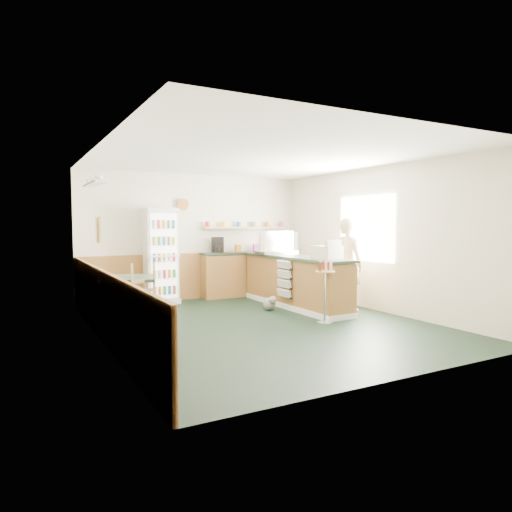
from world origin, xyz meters
TOP-DOWN VIEW (x-y plane):
  - ground at (0.00, 0.00)m, footprint 6.00×6.00m
  - room_envelope at (-0.23, 0.73)m, footprint 5.04×6.02m
  - service_counter at (1.35, 1.07)m, footprint 0.68×3.01m
  - back_counter at (1.19, 2.80)m, footprint 2.24×0.42m
  - drinks_fridge at (-0.85, 2.74)m, footprint 0.65×0.54m
  - display_case at (1.35, 1.79)m, footprint 0.81×0.43m
  - cash_register at (1.35, 0.07)m, footprint 0.49×0.51m
  - shopkeeper at (2.05, 0.31)m, footprint 0.47×0.62m
  - condiment_stand at (0.93, -0.44)m, footprint 0.32×0.32m
  - newspaper_rack at (0.99, 0.91)m, footprint 0.09×0.45m
  - cafe_table at (-2.05, 0.38)m, footprint 0.97×0.97m
  - cafe_chair at (-1.90, -0.14)m, footprint 0.50×0.50m
  - dog_doorstop at (0.72, 0.98)m, footprint 0.24×0.31m

SIDE VIEW (x-z plane):
  - ground at x=0.00m, z-range 0.00..0.00m
  - dog_doorstop at x=0.72m, z-range -0.01..0.28m
  - service_counter at x=1.35m, z-range -0.04..0.97m
  - back_counter at x=1.19m, z-range -0.30..1.39m
  - cafe_chair at x=-1.90m, z-range 0.02..1.11m
  - newspaper_rack at x=0.99m, z-range 0.23..0.94m
  - cafe_table at x=-2.05m, z-range 0.17..1.03m
  - condiment_stand at x=0.93m, z-range 0.15..1.16m
  - shopkeeper at x=2.05m, z-range 0.00..1.75m
  - drinks_fridge at x=-0.85m, z-range 0.00..1.96m
  - cash_register at x=1.35m, z-range 1.01..1.25m
  - display_case at x=1.35m, z-range 1.01..1.47m
  - room_envelope at x=-0.23m, z-range 0.16..2.88m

